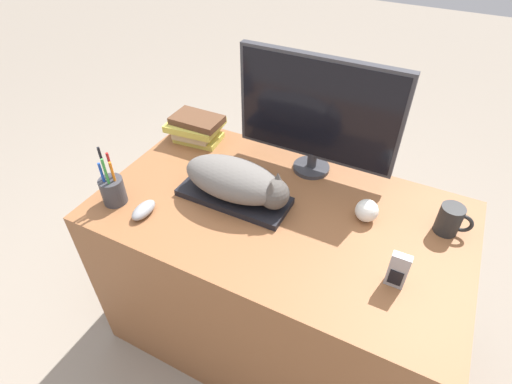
# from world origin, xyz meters

# --- Properties ---
(desk) EXTENTS (1.27, 0.74, 0.74)m
(desk) POSITION_xyz_m (0.00, 0.37, 0.37)
(desk) COLOR brown
(desk) RESTS_ON ground_plane
(keyboard) EXTENTS (0.40, 0.16, 0.02)m
(keyboard) POSITION_xyz_m (-0.17, 0.35, 0.75)
(keyboard) COLOR black
(keyboard) RESTS_ON desk
(cat) EXTENTS (0.39, 0.18, 0.13)m
(cat) POSITION_xyz_m (-0.15, 0.35, 0.83)
(cat) COLOR #66605B
(cat) RESTS_ON keyboard
(monitor) EXTENTS (0.59, 0.14, 0.45)m
(monitor) POSITION_xyz_m (0.01, 0.63, 0.99)
(monitor) COLOR #333338
(monitor) RESTS_ON desk
(computer_mouse) EXTENTS (0.05, 0.10, 0.04)m
(computer_mouse) POSITION_xyz_m (-0.40, 0.14, 0.76)
(computer_mouse) COLOR gray
(computer_mouse) RESTS_ON desk
(coffee_mug) EXTENTS (0.11, 0.07, 0.10)m
(coffee_mug) POSITION_xyz_m (0.52, 0.52, 0.79)
(coffee_mug) COLOR black
(coffee_mug) RESTS_ON desk
(pen_cup) EXTENTS (0.08, 0.08, 0.22)m
(pen_cup) POSITION_xyz_m (-0.53, 0.15, 0.80)
(pen_cup) COLOR #38383D
(pen_cup) RESTS_ON desk
(baseball) EXTENTS (0.08, 0.08, 0.08)m
(baseball) POSITION_xyz_m (0.27, 0.46, 0.78)
(baseball) COLOR silver
(baseball) RESTS_ON desk
(phone) EXTENTS (0.05, 0.03, 0.12)m
(phone) POSITION_xyz_m (0.42, 0.23, 0.80)
(phone) COLOR #99999E
(phone) RESTS_ON desk
(book_stack) EXTENTS (0.23, 0.19, 0.11)m
(book_stack) POSITION_xyz_m (-0.50, 0.62, 0.80)
(book_stack) COLOR #CCC14C
(book_stack) RESTS_ON desk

